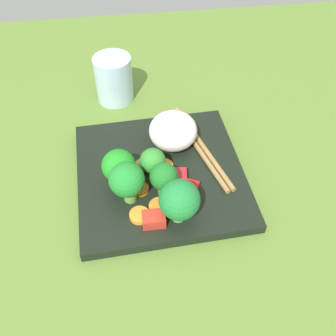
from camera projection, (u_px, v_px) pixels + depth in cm
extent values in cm
cube|color=#597A2F|center=(161.00, 182.00, 61.10)|extent=(110.00, 110.00, 2.00)
cube|color=black|center=(160.00, 174.00, 59.77)|extent=(26.21, 26.21, 1.60)
ellipsoid|color=white|center=(173.00, 131.00, 61.11)|extent=(10.35, 10.33, 5.70)
cylinder|color=#63A156|center=(166.00, 187.00, 55.52)|extent=(1.90, 2.00, 2.40)
sphere|color=#1C6F24|center=(167.00, 176.00, 53.60)|extent=(4.03, 4.03, 4.03)
cylinder|color=#6EA544|center=(130.00, 193.00, 54.58)|extent=(2.03, 2.07, 2.71)
sphere|color=#20822E|center=(127.00, 180.00, 52.43)|extent=(5.00, 5.00, 5.00)
cylinder|color=#52994B|center=(178.00, 214.00, 52.60)|extent=(2.57, 2.53, 2.14)
sphere|color=#1F7B36|center=(179.00, 200.00, 50.34)|extent=(5.55, 5.55, 5.55)
cylinder|color=#559645|center=(155.00, 173.00, 57.26)|extent=(1.79, 1.85, 2.57)
sphere|color=#318730|center=(153.00, 161.00, 55.51)|extent=(3.78, 3.78, 3.78)
cylinder|color=#7AB656|center=(122.00, 181.00, 56.59)|extent=(1.60, 1.72, 2.05)
sphere|color=#208D22|center=(119.00, 166.00, 54.63)|extent=(4.88, 4.88, 4.88)
cylinder|color=orange|center=(140.00, 215.00, 53.17)|extent=(2.95, 2.95, 0.71)
cylinder|color=orange|center=(140.00, 189.00, 56.39)|extent=(2.53, 2.53, 0.59)
cylinder|color=orange|center=(160.00, 207.00, 54.11)|extent=(4.29, 4.29, 0.73)
cylinder|color=orange|center=(163.00, 166.00, 59.49)|extent=(4.07, 4.07, 0.50)
cube|color=red|center=(177.00, 197.00, 54.61)|extent=(4.17, 4.17, 1.91)
cube|color=red|center=(190.00, 189.00, 55.83)|extent=(2.97, 2.94, 1.54)
cube|color=red|center=(178.00, 177.00, 57.35)|extent=(2.95, 2.76, 1.47)
cube|color=red|center=(154.00, 219.00, 52.12)|extent=(2.31, 3.17, 1.72)
ellipsoid|color=tan|center=(145.00, 164.00, 58.76)|extent=(2.50, 3.30, 1.96)
cylinder|color=olive|center=(203.00, 146.00, 62.35)|extent=(19.61, 6.21, 0.78)
cylinder|color=olive|center=(197.00, 147.00, 62.11)|extent=(19.61, 6.21, 0.78)
cylinder|color=silver|center=(114.00, 79.00, 70.84)|extent=(6.85, 6.85, 8.58)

